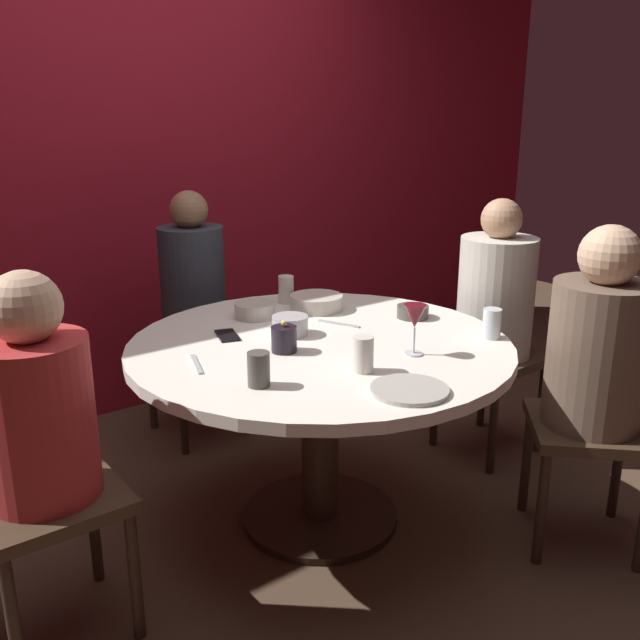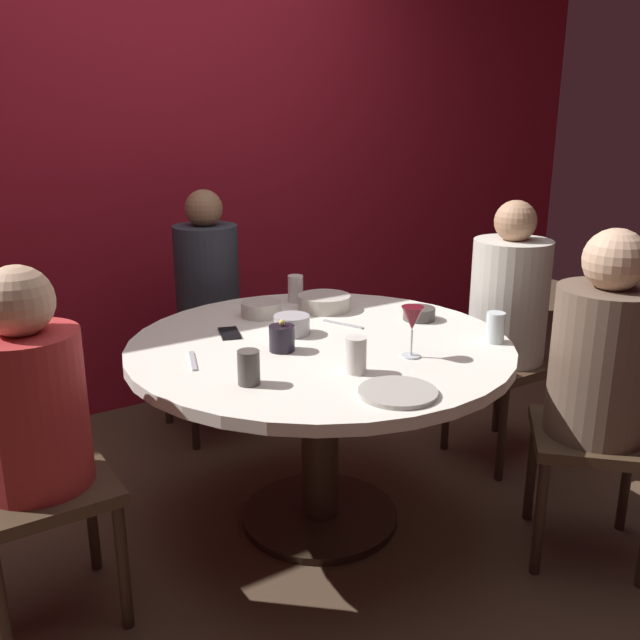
{
  "view_description": "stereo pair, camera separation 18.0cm",
  "coord_description": "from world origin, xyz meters",
  "px_view_note": "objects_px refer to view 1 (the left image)",
  "views": [
    {
      "loc": [
        -1.44,
        -1.88,
        1.53
      ],
      "look_at": [
        0.0,
        0.0,
        0.81
      ],
      "focal_mm": 38.95,
      "sensor_mm": 36.0,
      "label": 1
    },
    {
      "loc": [
        -1.29,
        -1.98,
        1.53
      ],
      "look_at": [
        0.0,
        0.0,
        0.81
      ],
      "focal_mm": 38.95,
      "sensor_mm": 36.0,
      "label": 2
    }
  ],
  "objects_px": {
    "bowl_sauce_side": "(255,310)",
    "cup_by_right_diner": "(286,289)",
    "cup_center_front": "(363,354)",
    "seated_diner_left": "(39,420)",
    "wine_glass": "(415,318)",
    "bowl_small_white": "(413,312)",
    "candle_holder": "(284,339)",
    "cell_phone": "(227,335)",
    "cup_by_left_diner": "(492,324)",
    "seated_diner_front_right": "(598,354)",
    "bowl_serving_large": "(290,325)",
    "dinner_plate": "(409,390)",
    "seated_diner_back": "(193,289)",
    "cup_near_candle": "(259,369)",
    "bowl_salad_center": "(317,302)",
    "dining_table": "(320,378)",
    "seated_diner_right": "(495,300)"
  },
  "relations": [
    {
      "from": "bowl_sauce_side",
      "to": "cup_by_right_diner",
      "type": "xyz_separation_m",
      "value": [
        0.22,
        0.1,
        0.03
      ]
    },
    {
      "from": "cup_center_front",
      "to": "cup_by_right_diner",
      "type": "bearing_deg",
      "value": 71.48
    },
    {
      "from": "seated_diner_left",
      "to": "cup_center_front",
      "type": "relative_size",
      "value": 9.65
    },
    {
      "from": "wine_glass",
      "to": "bowl_small_white",
      "type": "relative_size",
      "value": 1.39
    },
    {
      "from": "candle_holder",
      "to": "seated_diner_left",
      "type": "bearing_deg",
      "value": 179.15
    },
    {
      "from": "wine_glass",
      "to": "cell_phone",
      "type": "relative_size",
      "value": 1.26
    },
    {
      "from": "cell_phone",
      "to": "cup_by_left_diner",
      "type": "xyz_separation_m",
      "value": [
        0.76,
        -0.6,
        0.05
      ]
    },
    {
      "from": "seated_diner_front_right",
      "to": "cell_phone",
      "type": "relative_size",
      "value": 8.37
    },
    {
      "from": "bowl_serving_large",
      "to": "cell_phone",
      "type": "bearing_deg",
      "value": 148.07
    },
    {
      "from": "bowl_small_white",
      "to": "dinner_plate",
      "type": "bearing_deg",
      "value": -135.41
    },
    {
      "from": "dinner_plate",
      "to": "cup_by_left_diner",
      "type": "distance_m",
      "value": 0.62
    },
    {
      "from": "seated_diner_back",
      "to": "cup_near_candle",
      "type": "xyz_separation_m",
      "value": [
        -0.4,
        -1.2,
        0.06
      ]
    },
    {
      "from": "candle_holder",
      "to": "bowl_salad_center",
      "type": "distance_m",
      "value": 0.54
    },
    {
      "from": "candle_holder",
      "to": "bowl_small_white",
      "type": "relative_size",
      "value": 0.88
    },
    {
      "from": "wine_glass",
      "to": "cup_near_candle",
      "type": "bearing_deg",
      "value": 171.73
    },
    {
      "from": "wine_glass",
      "to": "dinner_plate",
      "type": "distance_m",
      "value": 0.35
    },
    {
      "from": "bowl_serving_large",
      "to": "cup_center_front",
      "type": "distance_m",
      "value": 0.45
    },
    {
      "from": "dining_table",
      "to": "seated_diner_left",
      "type": "xyz_separation_m",
      "value": [
        -0.99,
        0.0,
        0.12
      ]
    },
    {
      "from": "dinner_plate",
      "to": "candle_holder",
      "type": "bearing_deg",
      "value": 99.82
    },
    {
      "from": "wine_glass",
      "to": "cup_center_front",
      "type": "relative_size",
      "value": 1.5
    },
    {
      "from": "candle_holder",
      "to": "bowl_sauce_side",
      "type": "bearing_deg",
      "value": 71.0
    },
    {
      "from": "seated_diner_right",
      "to": "candle_holder",
      "type": "bearing_deg",
      "value": 0.61
    },
    {
      "from": "seated_diner_back",
      "to": "seated_diner_right",
      "type": "height_order",
      "value": "seated_diner_back"
    },
    {
      "from": "seated_diner_back",
      "to": "wine_glass",
      "type": "distance_m",
      "value": 1.3
    },
    {
      "from": "dining_table",
      "to": "cup_by_right_diner",
      "type": "distance_m",
      "value": 0.58
    },
    {
      "from": "bowl_sauce_side",
      "to": "cup_by_left_diner",
      "type": "relative_size",
      "value": 1.48
    },
    {
      "from": "cell_phone",
      "to": "cup_by_right_diner",
      "type": "bearing_deg",
      "value": 47.77
    },
    {
      "from": "seated_diner_left",
      "to": "cup_near_candle",
      "type": "distance_m",
      "value": 0.63
    },
    {
      "from": "cup_by_right_diner",
      "to": "seated_diner_left",
      "type": "bearing_deg",
      "value": -157.07
    },
    {
      "from": "seated_diner_left",
      "to": "candle_holder",
      "type": "relative_size",
      "value": 10.13
    },
    {
      "from": "wine_glass",
      "to": "cup_by_right_diner",
      "type": "relative_size",
      "value": 1.5
    },
    {
      "from": "seated_diner_left",
      "to": "bowl_sauce_side",
      "type": "height_order",
      "value": "seated_diner_left"
    },
    {
      "from": "bowl_serving_large",
      "to": "bowl_sauce_side",
      "type": "bearing_deg",
      "value": 86.24
    },
    {
      "from": "seated_diner_front_right",
      "to": "bowl_serving_large",
      "type": "bearing_deg",
      "value": -3.31
    },
    {
      "from": "bowl_salad_center",
      "to": "seated_diner_right",
      "type": "bearing_deg",
      "value": -24.72
    },
    {
      "from": "cup_by_left_diner",
      "to": "cup_center_front",
      "type": "distance_m",
      "value": 0.59
    },
    {
      "from": "cup_by_left_diner",
      "to": "cup_center_front",
      "type": "xyz_separation_m",
      "value": [
        -0.59,
        0.03,
        0.0
      ]
    },
    {
      "from": "candle_holder",
      "to": "bowl_serving_large",
      "type": "relative_size",
      "value": 0.83
    },
    {
      "from": "seated_diner_right",
      "to": "seated_diner_front_right",
      "type": "xyz_separation_m",
      "value": [
        -0.3,
        -0.68,
        0.0
      ]
    },
    {
      "from": "bowl_serving_large",
      "to": "cup_by_left_diner",
      "type": "height_order",
      "value": "cup_by_left_diner"
    },
    {
      "from": "dining_table",
      "to": "bowl_salad_center",
      "type": "xyz_separation_m",
      "value": [
        0.24,
        0.34,
        0.17
      ]
    },
    {
      "from": "seated_diner_left",
      "to": "bowl_small_white",
      "type": "bearing_deg",
      "value": 0.4
    },
    {
      "from": "dining_table",
      "to": "dinner_plate",
      "type": "bearing_deg",
      "value": -98.0
    },
    {
      "from": "candle_holder",
      "to": "seated_diner_front_right",
      "type": "bearing_deg",
      "value": -38.33
    },
    {
      "from": "cup_by_right_diner",
      "to": "cell_phone",
      "type": "bearing_deg",
      "value": -150.2
    },
    {
      "from": "cell_phone",
      "to": "cup_near_candle",
      "type": "xyz_separation_m",
      "value": [
        -0.16,
        -0.47,
        0.05
      ]
    },
    {
      "from": "candle_holder",
      "to": "seated_diner_back",
      "type": "bearing_deg",
      "value": 80.52
    },
    {
      "from": "bowl_salad_center",
      "to": "bowl_sauce_side",
      "type": "bearing_deg",
      "value": 167.05
    },
    {
      "from": "bowl_sauce_side",
      "to": "cup_by_left_diner",
      "type": "xyz_separation_m",
      "value": [
        0.54,
        -0.75,
        0.03
      ]
    },
    {
      "from": "wine_glass",
      "to": "cup_near_candle",
      "type": "relative_size",
      "value": 1.65
    }
  ]
}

